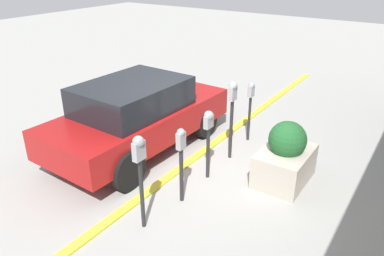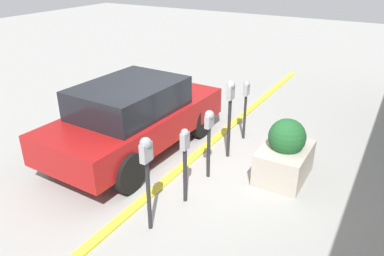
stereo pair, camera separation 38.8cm
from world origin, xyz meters
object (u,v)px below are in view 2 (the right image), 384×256
Objects in this scene: parking_meter_farthest at (246,98)px; parking_meter_nearest at (147,163)px; parking_meter_middle at (209,129)px; parking_meter_fourth at (230,103)px; parked_car_front at (134,116)px; planter_box at (285,154)px; parking_meter_second at (185,154)px.

parking_meter_nearest is at bearing 179.93° from parking_meter_farthest.
parking_meter_fourth is (0.87, 0.01, 0.18)m from parking_meter_middle.
parked_car_front is at bearing 113.72° from parking_meter_fourth.
parking_meter_farthest is (3.47, -0.00, -0.16)m from parking_meter_nearest.
parking_meter_fourth reaches higher than parking_meter_farthest.
parking_meter_middle is at bearing -179.05° from parking_meter_fourth.
parking_meter_nearest is 1.70m from parking_meter_middle.
parked_car_front reaches higher than parking_meter_middle.
parking_meter_farthest reaches higher than parking_meter_middle.
planter_box is at bearing -131.84° from parking_meter_farthest.
parked_car_front is at bearing 61.25° from parking_meter_second.
parking_meter_second is 0.82× the size of parking_meter_fourth.
parked_car_front is at bearing 42.57° from parking_meter_nearest.
parking_meter_second is 1.94m from planter_box.
parking_meter_middle is (1.69, -0.07, -0.15)m from parking_meter_nearest.
parking_meter_second is 1.13× the size of planter_box.
parking_meter_fourth is 1.39m from planter_box.
parked_car_front is (-1.66, 1.67, -0.16)m from parking_meter_farthest.
parking_meter_second is at bearing -178.08° from parking_meter_farthest.
parked_car_front is (0.96, 1.75, -0.09)m from parking_meter_second.
parked_car_front reaches higher than parking_meter_farthest.
parking_meter_nearest is 1.30× the size of planter_box.
parking_meter_fourth is at bearing 1.32° from parking_meter_second.
parking_meter_middle is 0.32× the size of parked_car_front.
parking_meter_farthest is at bearing -43.22° from parked_car_front.
parking_meter_second is at bearing -116.91° from parked_car_front.
parking_meter_nearest is at bearing 178.81° from parking_meter_fourth.
parking_meter_second is at bearing 142.48° from planter_box.
planter_box is at bearing -99.81° from parking_meter_fourth.
parking_meter_middle is at bearing 119.28° from planter_box.
parked_car_front is (1.81, 1.66, -0.32)m from parking_meter_nearest.
planter_box is 0.28× the size of parked_car_front.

